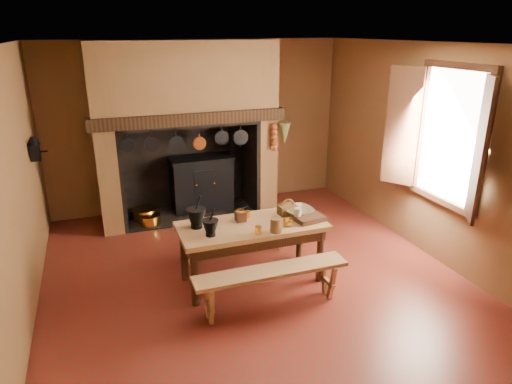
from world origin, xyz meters
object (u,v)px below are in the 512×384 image
Objects in this scene: coffee_grinder at (241,216)px; work_table at (252,233)px; bench_front at (271,279)px; wicker_basket at (287,209)px; iron_range at (202,183)px; mixing_bowl at (298,211)px.

work_table is at bearing -54.66° from coffee_grinder.
wicker_basket is at bearing 56.26° from bench_front.
coffee_grinder is 0.81× the size of wicker_basket.
wicker_basket is at bearing 14.12° from work_table.
bench_front is at bearing -89.77° from iron_range.
work_table is at bearing -173.03° from mixing_bowl.
iron_range is at bearing 90.23° from bench_front.
wicker_basket reaches higher than mixing_bowl.
bench_front is 7.68× the size of wicker_basket.
mixing_bowl is (0.65, -2.45, 0.32)m from iron_range.
iron_range is 2.53m from work_table.
mixing_bowl reaches higher than work_table.
mixing_bowl is at bearing 6.97° from work_table.
iron_range is 2.42m from coffee_grinder.
work_table is 0.56m from wicker_basket.
iron_range is 0.91× the size of work_table.
work_table is 0.67m from mixing_bowl.
bench_front is 0.91m from coffee_grinder.
bench_front is (0.00, -0.64, -0.27)m from work_table.
mixing_bowl is 0.14m from wicker_basket.
coffee_grinder is at bearing 126.14° from work_table.
work_table is 0.70m from bench_front.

